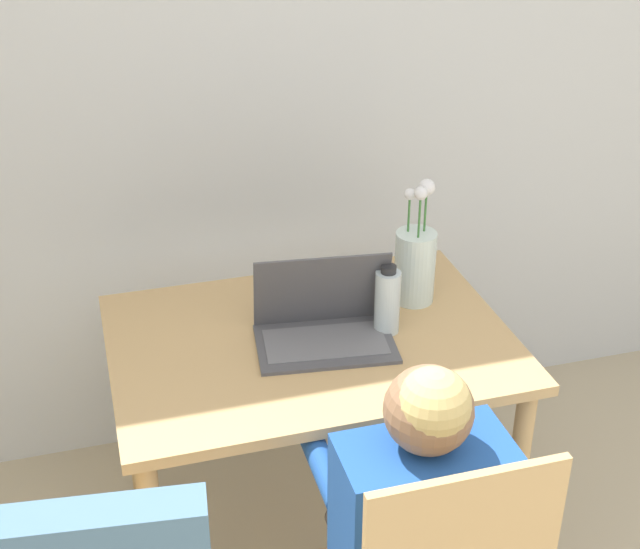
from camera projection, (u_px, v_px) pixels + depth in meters
The scene contains 6 objects.
wall_back at pixel (263, 67), 2.60m from camera, with size 6.40×0.05×2.50m.
dining_table at pixel (311, 369), 2.35m from camera, with size 1.03×0.73×0.72m.
person_seated at pixel (412, 512), 1.86m from camera, with size 0.35×0.42×1.04m.
laptop at pixel (323, 321), 2.27m from camera, with size 0.37×0.27×0.23m.
flower_vase at pixel (415, 262), 2.41m from camera, with size 0.11×0.11×0.35m.
water_bottle at pixel (387, 301), 2.28m from camera, with size 0.07×0.07×0.19m.
Camera 1 is at (-0.55, -0.29, 1.97)m, focal length 50.00 mm.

